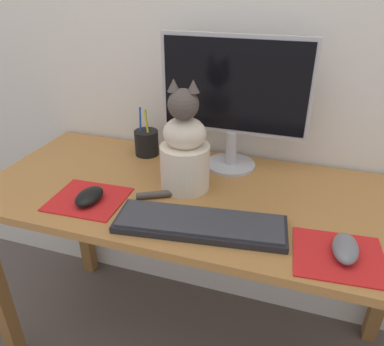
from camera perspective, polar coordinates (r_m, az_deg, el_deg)
ground_plane at (r=1.63m, az=0.96°, el=-24.84°), size 12.00×12.00×0.00m
desk at (r=1.20m, az=1.19°, el=-7.07°), size 1.36×0.59×0.71m
monitor at (r=1.21m, az=6.41°, el=11.66°), size 0.48×0.17×0.43m
keyboard at (r=0.99m, az=1.26°, el=-7.71°), size 0.46×0.20×0.02m
mousepad_left at (r=1.15m, az=-15.53°, el=-3.86°), size 0.22×0.19×0.00m
mousepad_right at (r=0.96m, az=21.41°, el=-11.70°), size 0.22×0.20×0.00m
computer_mouse_left at (r=1.12m, az=-15.39°, el=-3.45°), size 0.07×0.11×0.03m
computer_mouse_right at (r=0.96m, az=22.34°, el=-10.55°), size 0.06×0.11×0.04m
cat at (r=1.11m, az=-1.17°, el=3.44°), size 0.20×0.21×0.34m
pen_cup at (r=1.38m, az=-6.94°, el=4.68°), size 0.09×0.09×0.18m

